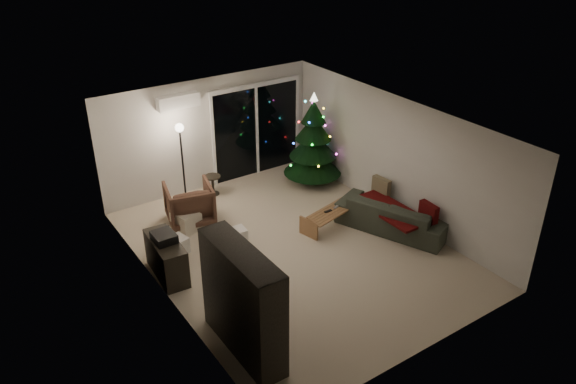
# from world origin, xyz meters

# --- Properties ---
(room) EXTENTS (6.50, 7.51, 2.60)m
(room) POSITION_xyz_m (0.46, 1.49, 1.02)
(room) COLOR beige
(room) RESTS_ON ground
(bookshelf) EXTENTS (0.67, 1.72, 1.68)m
(bookshelf) POSITION_xyz_m (-2.25, -1.74, 0.84)
(bookshelf) COLOR #2B271F
(bookshelf) RESTS_ON floor
(media_cabinet) EXTENTS (0.49, 1.14, 0.70)m
(media_cabinet) POSITION_xyz_m (-2.25, 0.55, 0.35)
(media_cabinet) COLOR #2B271F
(media_cabinet) RESTS_ON floor
(stereo) EXTENTS (0.35, 0.42, 0.15)m
(stereo) POSITION_xyz_m (-2.25, 0.55, 0.77)
(stereo) COLOR black
(stereo) RESTS_ON media_cabinet
(armchair) EXTENTS (1.08, 1.10, 0.83)m
(armchair) POSITION_xyz_m (-1.14, 1.99, 0.42)
(armchair) COLOR #3B2B24
(armchair) RESTS_ON floor
(ottoman) EXTENTS (0.56, 0.56, 0.40)m
(ottoman) POSITION_xyz_m (-1.34, 1.75, 0.20)
(ottoman) COLOR beige
(ottoman) RESTS_ON floor
(cardboard_box_a) EXTENTS (0.51, 0.43, 0.32)m
(cardboard_box_a) POSITION_xyz_m (-1.88, 1.08, 0.16)
(cardboard_box_a) COLOR silver
(cardboard_box_a) RESTS_ON floor
(cardboard_box_b) EXTENTS (0.42, 0.33, 0.28)m
(cardboard_box_b) POSITION_xyz_m (-0.76, 0.81, 0.14)
(cardboard_box_b) COLOR silver
(cardboard_box_b) RESTS_ON floor
(side_table) EXTENTS (0.42, 0.42, 0.45)m
(side_table) POSITION_xyz_m (-0.20, 2.81, 0.22)
(side_table) COLOR #2B271F
(side_table) RESTS_ON floor
(floor_lamp) EXTENTS (0.28, 0.28, 1.77)m
(floor_lamp) POSITION_xyz_m (-0.89, 2.74, 0.88)
(floor_lamp) COLOR black
(floor_lamp) RESTS_ON floor
(sofa) EXTENTS (1.63, 2.35, 0.64)m
(sofa) POSITION_xyz_m (2.05, -0.51, 0.32)
(sofa) COLOR #282D22
(sofa) RESTS_ON floor
(sofa_throw) EXTENTS (0.68, 1.58, 0.05)m
(sofa_throw) POSITION_xyz_m (1.95, -0.51, 0.46)
(sofa_throw) COLOR #490509
(sofa_throw) RESTS_ON sofa
(cushion_a) EXTENTS (0.16, 0.43, 0.42)m
(cushion_a) POSITION_xyz_m (2.30, 0.14, 0.58)
(cushion_a) COLOR #877A5A
(cushion_a) RESTS_ON sofa
(cushion_b) EXTENTS (0.16, 0.43, 0.42)m
(cushion_b) POSITION_xyz_m (2.30, -1.16, 0.58)
(cushion_b) COLOR #490509
(cushion_b) RESTS_ON sofa
(coffee_table) EXTENTS (1.35, 0.73, 0.41)m
(coffee_table) POSITION_xyz_m (1.12, 0.20, 0.20)
(coffee_table) COLOR #9D6E46
(coffee_table) RESTS_ON floor
(remote_a) EXTENTS (0.16, 0.05, 0.02)m
(remote_a) POSITION_xyz_m (0.97, 0.20, 0.42)
(remote_a) COLOR black
(remote_a) RESTS_ON coffee_table
(remote_b) EXTENTS (0.16, 0.09, 0.02)m
(remote_b) POSITION_xyz_m (1.22, 0.25, 0.42)
(remote_b) COLOR slate
(remote_b) RESTS_ON coffee_table
(christmas_tree) EXTENTS (1.71, 1.71, 2.14)m
(christmas_tree) POSITION_xyz_m (1.98, 2.08, 1.07)
(christmas_tree) COLOR black
(christmas_tree) RESTS_ON floor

